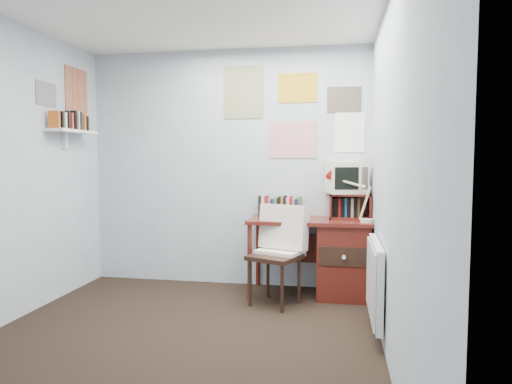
{
  "coord_description": "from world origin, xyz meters",
  "views": [
    {
      "loc": [
        1.15,
        -3.01,
        1.36
      ],
      "look_at": [
        0.45,
        0.99,
        1.06
      ],
      "focal_mm": 32.0,
      "sensor_mm": 36.0,
      "label": 1
    }
  ],
  "objects_px": {
    "desk_lamp": "(367,199)",
    "crt_tv": "(346,176)",
    "desk": "(337,255)",
    "wall_shelf": "(72,131)",
    "desk_chair": "(275,257)",
    "tv_riser": "(350,206)",
    "radiator": "(375,280)"
  },
  "relations": [
    {
      "from": "desk_lamp",
      "to": "crt_tv",
      "type": "bearing_deg",
      "value": 106.41
    },
    {
      "from": "desk",
      "to": "wall_shelf",
      "type": "xyz_separation_m",
      "value": [
        -2.57,
        -0.38,
        1.21
      ]
    },
    {
      "from": "desk_lamp",
      "to": "crt_tv",
      "type": "height_order",
      "value": "crt_tv"
    },
    {
      "from": "desk",
      "to": "wall_shelf",
      "type": "relative_size",
      "value": 1.94
    },
    {
      "from": "desk",
      "to": "desk_lamp",
      "type": "xyz_separation_m",
      "value": [
        0.27,
        -0.15,
        0.58
      ]
    },
    {
      "from": "desk",
      "to": "crt_tv",
      "type": "distance_m",
      "value": 0.79
    },
    {
      "from": "desk_chair",
      "to": "desk_lamp",
      "type": "relative_size",
      "value": 2.03
    },
    {
      "from": "desk",
      "to": "tv_riser",
      "type": "bearing_deg",
      "value": 42.96
    },
    {
      "from": "desk_chair",
      "to": "crt_tv",
      "type": "relative_size",
      "value": 2.52
    },
    {
      "from": "desk_lamp",
      "to": "radiator",
      "type": "relative_size",
      "value": 0.55
    },
    {
      "from": "desk_chair",
      "to": "crt_tv",
      "type": "distance_m",
      "value": 1.1
    },
    {
      "from": "crt_tv",
      "to": "wall_shelf",
      "type": "relative_size",
      "value": 0.58
    },
    {
      "from": "crt_tv",
      "to": "radiator",
      "type": "distance_m",
      "value": 1.32
    },
    {
      "from": "tv_riser",
      "to": "wall_shelf",
      "type": "xyz_separation_m",
      "value": [
        -2.69,
        -0.49,
        0.74
      ]
    },
    {
      "from": "desk",
      "to": "tv_riser",
      "type": "xyz_separation_m",
      "value": [
        0.12,
        0.11,
        0.48
      ]
    },
    {
      "from": "desk_chair",
      "to": "crt_tv",
      "type": "bearing_deg",
      "value": 60.4
    },
    {
      "from": "desk",
      "to": "crt_tv",
      "type": "relative_size",
      "value": 3.36
    },
    {
      "from": "desk_chair",
      "to": "radiator",
      "type": "bearing_deg",
      "value": -10.34
    },
    {
      "from": "radiator",
      "to": "desk_chair",
      "type": "bearing_deg",
      "value": 146.91
    },
    {
      "from": "tv_riser",
      "to": "radiator",
      "type": "distance_m",
      "value": 1.15
    },
    {
      "from": "radiator",
      "to": "crt_tv",
      "type": "bearing_deg",
      "value": 101.19
    },
    {
      "from": "desk_chair",
      "to": "wall_shelf",
      "type": "xyz_separation_m",
      "value": [
        -2.0,
        -0.01,
        1.17
      ]
    },
    {
      "from": "desk_lamp",
      "to": "tv_riser",
      "type": "xyz_separation_m",
      "value": [
        -0.15,
        0.26,
        -0.1
      ]
    },
    {
      "from": "wall_shelf",
      "to": "desk_lamp",
      "type": "bearing_deg",
      "value": 4.71
    },
    {
      "from": "desk_lamp",
      "to": "wall_shelf",
      "type": "height_order",
      "value": "wall_shelf"
    },
    {
      "from": "crt_tv",
      "to": "wall_shelf",
      "type": "distance_m",
      "value": 2.73
    },
    {
      "from": "desk_lamp",
      "to": "crt_tv",
      "type": "relative_size",
      "value": 1.24
    },
    {
      "from": "wall_shelf",
      "to": "tv_riser",
      "type": "bearing_deg",
      "value": 10.32
    },
    {
      "from": "crt_tv",
      "to": "desk_chair",
      "type": "bearing_deg",
      "value": -157.27
    },
    {
      "from": "tv_riser",
      "to": "desk_lamp",
      "type": "bearing_deg",
      "value": -59.62
    },
    {
      "from": "tv_riser",
      "to": "wall_shelf",
      "type": "distance_m",
      "value": 2.83
    },
    {
      "from": "desk_chair",
      "to": "desk_lamp",
      "type": "distance_m",
      "value": 1.02
    }
  ]
}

